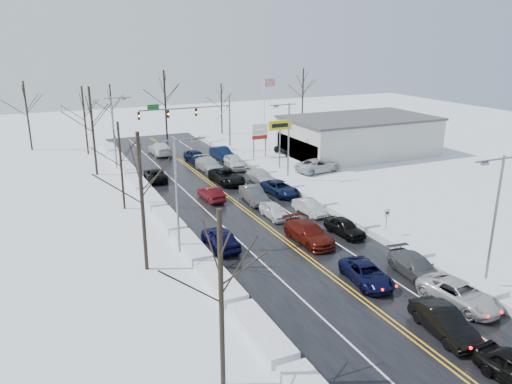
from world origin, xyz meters
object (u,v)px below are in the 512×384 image
tires_plus_sign (280,128)px  flagpole (265,105)px  dealership_building (359,136)px  traffic_signal_mast (196,115)px  oncoming_car_0 (211,200)px

tires_plus_sign → flagpole: size_ratio=0.60×
flagpole → dealership_building: flagpole is taller
dealership_building → tires_plus_sign: bearing=-171.5°
flagpole → dealership_building: (8.80, -12.00, -3.27)m
traffic_signal_mast → oncoming_car_0: 22.36m
traffic_signal_mast → dealership_building: (20.53, -9.99, -2.82)m
flagpole → tires_plus_sign: bearing=-108.4°
tires_plus_sign → dealership_building: size_ratio=0.29×
tires_plus_sign → flagpole: bearing=71.6°
traffic_signal_mast → oncoming_car_0: bearing=-104.4°
traffic_signal_mast → flagpole: 11.90m
oncoming_car_0 → traffic_signal_mast: bearing=-107.7°
traffic_signal_mast → flagpole: flagpole is taller
oncoming_car_0 → flagpole: bearing=-130.0°
flagpole → oncoming_car_0: flagpole is taller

